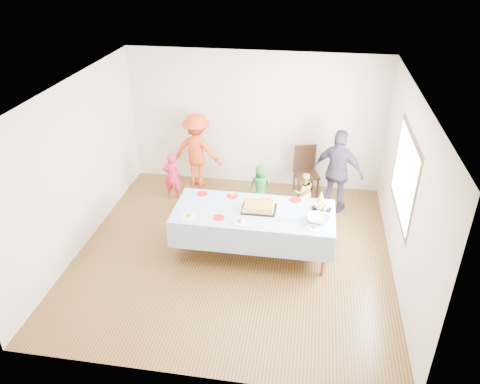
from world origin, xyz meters
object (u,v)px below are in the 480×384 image
object	(u,v)px
birthday_cake	(259,207)
adult_left	(197,151)
dining_chair	(306,168)
party_table	(254,214)

from	to	relation	value
birthday_cake	adult_left	world-z (taller)	adult_left
birthday_cake	dining_chair	bearing A→B (deg)	71.96
party_table	dining_chair	bearing A→B (deg)	70.59
adult_left	party_table	bearing A→B (deg)	133.30
birthday_cake	party_table	bearing A→B (deg)	-142.76
dining_chair	adult_left	bearing A→B (deg)	161.52
birthday_cake	adult_left	distance (m)	2.58
birthday_cake	dining_chair	distance (m)	2.16
party_table	adult_left	world-z (taller)	adult_left
party_table	dining_chair	world-z (taller)	dining_chair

